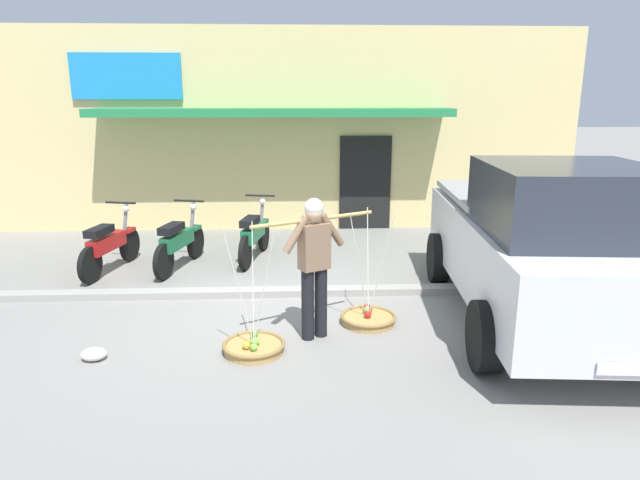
{
  "coord_description": "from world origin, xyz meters",
  "views": [
    {
      "loc": [
        0.3,
        -6.93,
        2.81
      ],
      "look_at": [
        0.67,
        0.6,
        0.85
      ],
      "focal_mm": 31.11,
      "sensor_mm": 36.0,
      "label": 1
    }
  ],
  "objects_px": {
    "fruit_basket_right_side": "(254,346)",
    "parked_truck": "(540,244)",
    "motorcycle_nearest_shop": "(109,245)",
    "motorcycle_third_in_row": "(254,235)",
    "plastic_litter_bag": "(94,354)",
    "fruit_basket_left_side": "(368,318)",
    "fruit_vendor": "(314,259)",
    "motorcycle_second_in_row": "(179,242)"
  },
  "relations": [
    {
      "from": "fruit_basket_right_side",
      "to": "parked_truck",
      "type": "bearing_deg",
      "value": 11.25
    },
    {
      "from": "fruit_basket_right_side",
      "to": "motorcycle_nearest_shop",
      "type": "xyz_separation_m",
      "value": [
        -2.55,
        3.09,
        0.38
      ]
    },
    {
      "from": "motorcycle_third_in_row",
      "to": "motorcycle_nearest_shop",
      "type": "bearing_deg",
      "value": -165.92
    },
    {
      "from": "motorcycle_nearest_shop",
      "to": "parked_truck",
      "type": "bearing_deg",
      "value": -21.52
    },
    {
      "from": "plastic_litter_bag",
      "to": "motorcycle_third_in_row",
      "type": "bearing_deg",
      "value": 68.2
    },
    {
      "from": "motorcycle_nearest_shop",
      "to": "fruit_basket_left_side",
      "type": "bearing_deg",
      "value": -30.6
    },
    {
      "from": "fruit_basket_left_side",
      "to": "fruit_vendor",
      "type": "bearing_deg",
      "value": -151.55
    },
    {
      "from": "motorcycle_nearest_shop",
      "to": "parked_truck",
      "type": "height_order",
      "value": "parked_truck"
    },
    {
      "from": "fruit_basket_right_side",
      "to": "motorcycle_second_in_row",
      "type": "relative_size",
      "value": 0.81
    },
    {
      "from": "motorcycle_second_in_row",
      "to": "motorcycle_third_in_row",
      "type": "height_order",
      "value": "same"
    },
    {
      "from": "fruit_vendor",
      "to": "motorcycle_nearest_shop",
      "type": "relative_size",
      "value": 0.94
    },
    {
      "from": "motorcycle_third_in_row",
      "to": "fruit_basket_left_side",
      "type": "bearing_deg",
      "value": -60.8
    },
    {
      "from": "plastic_litter_bag",
      "to": "motorcycle_nearest_shop",
      "type": "bearing_deg",
      "value": 104.14
    },
    {
      "from": "fruit_vendor",
      "to": "fruit_basket_left_side",
      "type": "bearing_deg",
      "value": 28.45
    },
    {
      "from": "fruit_vendor",
      "to": "plastic_litter_bag",
      "type": "distance_m",
      "value": 2.65
    },
    {
      "from": "fruit_basket_left_side",
      "to": "motorcycle_third_in_row",
      "type": "bearing_deg",
      "value": 119.2
    },
    {
      "from": "fruit_basket_left_side",
      "to": "motorcycle_second_in_row",
      "type": "height_order",
      "value": "fruit_basket_left_side"
    },
    {
      "from": "fruit_vendor",
      "to": "fruit_basket_right_side",
      "type": "distance_m",
      "value": 1.2
    },
    {
      "from": "plastic_litter_bag",
      "to": "fruit_basket_left_side",
      "type": "bearing_deg",
      "value": 15.4
    },
    {
      "from": "fruit_vendor",
      "to": "plastic_litter_bag",
      "type": "relative_size",
      "value": 6.05
    },
    {
      "from": "fruit_basket_right_side",
      "to": "motorcycle_second_in_row",
      "type": "distance_m",
      "value": 3.55
    },
    {
      "from": "motorcycle_nearest_shop",
      "to": "fruit_vendor",
      "type": "bearing_deg",
      "value": -39.88
    },
    {
      "from": "fruit_basket_left_side",
      "to": "parked_truck",
      "type": "distance_m",
      "value": 2.32
    },
    {
      "from": "motorcycle_third_in_row",
      "to": "parked_truck",
      "type": "relative_size",
      "value": 0.37
    },
    {
      "from": "fruit_basket_right_side",
      "to": "motorcycle_second_in_row",
      "type": "height_order",
      "value": "fruit_basket_right_side"
    },
    {
      "from": "motorcycle_nearest_shop",
      "to": "parked_truck",
      "type": "xyz_separation_m",
      "value": [
        6.07,
        -2.39,
        0.58
      ]
    },
    {
      "from": "fruit_vendor",
      "to": "motorcycle_second_in_row",
      "type": "height_order",
      "value": "fruit_vendor"
    },
    {
      "from": "motorcycle_nearest_shop",
      "to": "parked_truck",
      "type": "relative_size",
      "value": 0.37
    },
    {
      "from": "fruit_basket_left_side",
      "to": "motorcycle_second_in_row",
      "type": "bearing_deg",
      "value": 139.14
    },
    {
      "from": "fruit_basket_right_side",
      "to": "parked_truck",
      "type": "xyz_separation_m",
      "value": [
        3.52,
        0.7,
        0.96
      ]
    },
    {
      "from": "parked_truck",
      "to": "plastic_litter_bag",
      "type": "height_order",
      "value": "parked_truck"
    },
    {
      "from": "fruit_vendor",
      "to": "fruit_basket_left_side",
      "type": "relative_size",
      "value": 1.17
    },
    {
      "from": "fruit_basket_left_side",
      "to": "plastic_litter_bag",
      "type": "distance_m",
      "value": 3.26
    },
    {
      "from": "fruit_vendor",
      "to": "plastic_litter_bag",
      "type": "height_order",
      "value": "fruit_vendor"
    },
    {
      "from": "fruit_basket_left_side",
      "to": "plastic_litter_bag",
      "type": "relative_size",
      "value": 5.19
    },
    {
      "from": "motorcycle_third_in_row",
      "to": "plastic_litter_bag",
      "type": "bearing_deg",
      "value": -111.8
    },
    {
      "from": "motorcycle_third_in_row",
      "to": "parked_truck",
      "type": "distance_m",
      "value": 4.82
    },
    {
      "from": "plastic_litter_bag",
      "to": "fruit_vendor",
      "type": "bearing_deg",
      "value": 11.25
    },
    {
      "from": "fruit_basket_right_side",
      "to": "plastic_litter_bag",
      "type": "distance_m",
      "value": 1.75
    },
    {
      "from": "fruit_basket_left_side",
      "to": "motorcycle_nearest_shop",
      "type": "distance_m",
      "value": 4.61
    },
    {
      "from": "motorcycle_nearest_shop",
      "to": "parked_truck",
      "type": "distance_m",
      "value": 6.55
    },
    {
      "from": "motorcycle_second_in_row",
      "to": "fruit_basket_right_side",
      "type": "bearing_deg",
      "value": -65.84
    }
  ]
}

